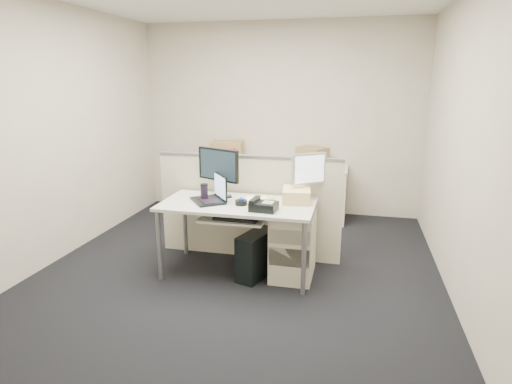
% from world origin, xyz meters
% --- Properties ---
extents(floor, '(4.00, 4.50, 0.01)m').
position_xyz_m(floor, '(0.00, 0.00, -0.01)').
color(floor, black).
rests_on(floor, ground).
extents(wall_back, '(4.00, 0.02, 2.70)m').
position_xyz_m(wall_back, '(0.00, 2.25, 1.35)').
color(wall_back, '#B5A898').
rests_on(wall_back, ground).
extents(wall_front, '(4.00, 0.02, 2.70)m').
position_xyz_m(wall_front, '(0.00, -2.25, 1.35)').
color(wall_front, '#B5A898').
rests_on(wall_front, ground).
extents(wall_left, '(0.02, 4.50, 2.70)m').
position_xyz_m(wall_left, '(-2.00, 0.00, 1.35)').
color(wall_left, '#B5A898').
rests_on(wall_left, ground).
extents(wall_right, '(0.02, 4.50, 2.70)m').
position_xyz_m(wall_right, '(2.00, 0.00, 1.35)').
color(wall_right, '#B5A898').
rests_on(wall_right, ground).
extents(desk, '(1.50, 0.75, 0.73)m').
position_xyz_m(desk, '(0.00, 0.00, 0.66)').
color(desk, '#B4B3AA').
rests_on(desk, floor).
extents(keyboard_tray, '(0.62, 0.32, 0.02)m').
position_xyz_m(keyboard_tray, '(0.00, -0.18, 0.62)').
color(keyboard_tray, '#B4B3AA').
rests_on(keyboard_tray, desk).
extents(drawer_pedestal, '(0.40, 0.55, 0.65)m').
position_xyz_m(drawer_pedestal, '(0.55, 0.05, 0.33)').
color(drawer_pedestal, beige).
rests_on(drawer_pedestal, floor).
extents(cubicle_partition, '(2.00, 0.06, 1.10)m').
position_xyz_m(cubicle_partition, '(0.00, 0.45, 0.55)').
color(cubicle_partition, '#B9B396').
rests_on(cubicle_partition, floor).
extents(back_counter, '(2.00, 0.60, 0.72)m').
position_xyz_m(back_counter, '(0.00, 1.93, 0.36)').
color(back_counter, beige).
rests_on(back_counter, floor).
extents(monitor_main, '(0.54, 0.38, 0.50)m').
position_xyz_m(monitor_main, '(-0.25, 0.18, 0.98)').
color(monitor_main, black).
rests_on(monitor_main, desk).
extents(monitor_small, '(0.41, 0.38, 0.46)m').
position_xyz_m(monitor_small, '(0.65, 0.32, 0.96)').
color(monitor_small, '#B7B7BC').
rests_on(monitor_small, desk).
extents(laptop, '(0.43, 0.45, 0.27)m').
position_xyz_m(laptop, '(-0.30, -0.02, 0.86)').
color(laptop, black).
rests_on(laptop, desk).
extents(trackball, '(0.13, 0.13, 0.05)m').
position_xyz_m(trackball, '(0.05, -0.05, 0.75)').
color(trackball, black).
rests_on(trackball, desk).
extents(desk_phone, '(0.26, 0.22, 0.08)m').
position_xyz_m(desk_phone, '(0.30, -0.18, 0.77)').
color(desk_phone, black).
rests_on(desk_phone, desk).
extents(paper_stack, '(0.23, 0.28, 0.01)m').
position_xyz_m(paper_stack, '(0.15, 0.12, 0.74)').
color(paper_stack, white).
rests_on(paper_stack, desk).
extents(sticky_pad, '(0.11, 0.11, 0.01)m').
position_xyz_m(sticky_pad, '(0.18, 0.00, 0.74)').
color(sticky_pad, yellow).
rests_on(sticky_pad, desk).
extents(travel_mug, '(0.09, 0.09, 0.16)m').
position_xyz_m(travel_mug, '(-0.35, 0.02, 0.81)').
color(travel_mug, black).
rests_on(travel_mug, desk).
extents(banana, '(0.17, 0.15, 0.04)m').
position_xyz_m(banana, '(0.28, 0.10, 0.75)').
color(banana, gold).
rests_on(banana, desk).
extents(cellphone, '(0.09, 0.11, 0.01)m').
position_xyz_m(cellphone, '(-0.15, 0.20, 0.74)').
color(cellphone, black).
rests_on(cellphone, desk).
extents(manila_folders, '(0.31, 0.37, 0.13)m').
position_xyz_m(manila_folders, '(0.55, 0.20, 0.79)').
color(manila_folders, '#E5C888').
rests_on(manila_folders, desk).
extents(keyboard, '(0.42, 0.17, 0.02)m').
position_xyz_m(keyboard, '(0.04, -0.22, 0.64)').
color(keyboard, black).
rests_on(keyboard, keyboard_tray).
extents(pc_tower_desk, '(0.33, 0.53, 0.46)m').
position_xyz_m(pc_tower_desk, '(0.20, -0.05, 0.23)').
color(pc_tower_desk, black).
rests_on(pc_tower_desk, floor).
extents(pc_tower_spare_dark, '(0.28, 0.49, 0.43)m').
position_xyz_m(pc_tower_spare_dark, '(-1.45, 2.03, 0.22)').
color(pc_tower_spare_dark, black).
rests_on(pc_tower_spare_dark, floor).
extents(pc_tower_spare_silver, '(0.30, 0.53, 0.46)m').
position_xyz_m(pc_tower_spare_silver, '(-1.30, 2.00, 0.23)').
color(pc_tower_spare_silver, '#B7B7BC').
rests_on(pc_tower_spare_silver, floor).
extents(cardboard_box_left, '(0.47, 0.37, 0.33)m').
position_xyz_m(cardboard_box_left, '(-0.70, 1.96, 0.89)').
color(cardboard_box_left, olive).
rests_on(cardboard_box_left, back_counter).
extents(cardboard_box_right, '(0.48, 0.45, 0.28)m').
position_xyz_m(cardboard_box_right, '(0.51, 2.05, 0.86)').
color(cardboard_box_right, olive).
rests_on(cardboard_box_right, back_counter).
extents(red_binder, '(0.10, 0.29, 0.26)m').
position_xyz_m(red_binder, '(-0.55, 1.83, 0.85)').
color(red_binder, '#BD2B3A').
rests_on(red_binder, back_counter).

